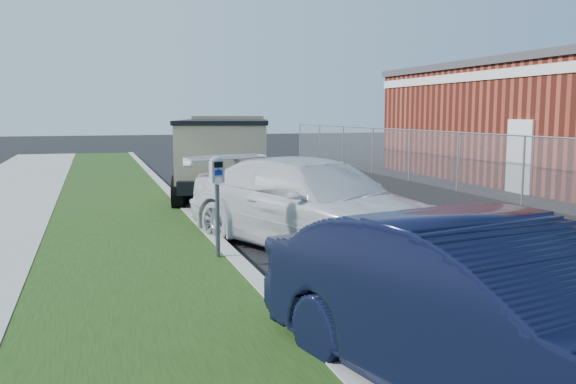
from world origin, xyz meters
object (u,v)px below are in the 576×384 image
object	(u,v)px
white_wagon	(310,204)
navy_sedan	(494,317)
parking_meter	(217,184)
dump_truck	(226,152)

from	to	relation	value
white_wagon	navy_sedan	world-z (taller)	white_wagon
parking_meter	navy_sedan	bearing A→B (deg)	-88.06
navy_sedan	dump_truck	distance (m)	12.89
parking_meter	navy_sedan	xyz separation A→B (m)	(1.17, -5.35, -0.51)
white_wagon	navy_sedan	bearing A→B (deg)	-120.72
white_wagon	navy_sedan	xyz separation A→B (m)	(-0.63, -6.09, -0.02)
parking_meter	navy_sedan	distance (m)	5.50
parking_meter	white_wagon	world-z (taller)	parking_meter
parking_meter	navy_sedan	world-z (taller)	parking_meter
dump_truck	parking_meter	bearing A→B (deg)	-88.24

